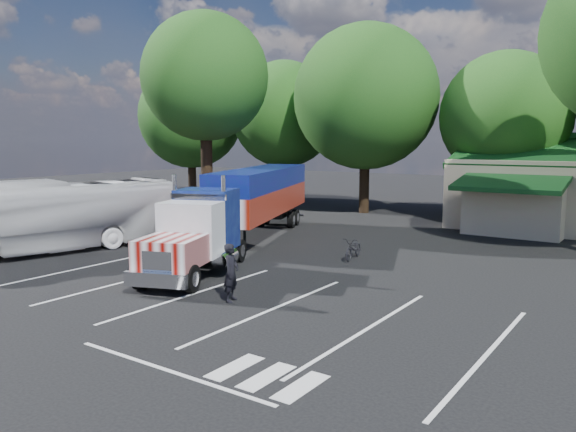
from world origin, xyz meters
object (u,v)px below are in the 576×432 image
Objects in this scene: silver_sedan at (502,216)px; tour_bus at (52,216)px; woman at (231,273)px; bicycle at (354,248)px; semi_truck at (248,201)px.

tour_bus is at bearing 162.06° from silver_sedan.
woman is 1.03× the size of bicycle.
bicycle is (0.20, 7.89, -0.46)m from woman.
woman is 20.29m from silver_sedan.
tour_bus is (-12.03, 1.51, 0.71)m from woman.
semi_truck reaches higher than silver_sedan.
semi_truck is 6.26m from bicycle.
semi_truck is at bearing 18.86° from woman.
woman is (5.83, -8.13, -1.21)m from semi_truck.
semi_truck is 1.49× the size of tour_bus.
woman is 12.14m from tour_bus.
woman reaches higher than silver_sedan.
woman is at bearing -100.49° from bicycle.
tour_bus is at bearing -153.87° from semi_truck.
tour_bus reaches higher than woman.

